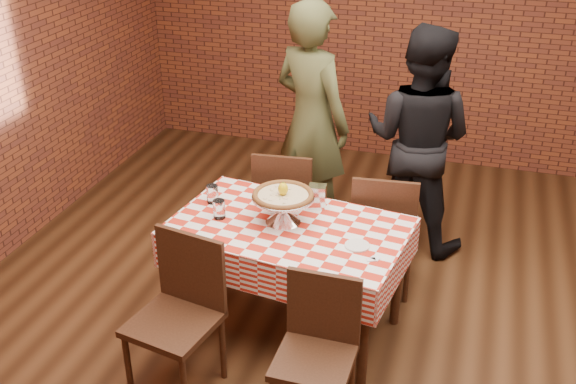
% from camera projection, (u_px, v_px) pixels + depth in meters
% --- Properties ---
extents(ground, '(6.00, 6.00, 0.00)m').
position_uv_depth(ground, '(357.00, 351.00, 4.19)').
color(ground, black).
rests_on(ground, ground).
extents(back_wall, '(5.50, 0.00, 5.50)m').
position_uv_depth(back_wall, '(433.00, 10.00, 6.08)').
color(back_wall, brown).
rests_on(back_wall, ground).
extents(table, '(1.46, 0.99, 0.75)m').
position_uv_depth(table, '(289.00, 279.00, 4.23)').
color(table, '#3D2314').
rests_on(table, ground).
extents(tablecloth, '(1.50, 1.04, 0.24)m').
position_uv_depth(tablecloth, '(289.00, 242.00, 4.11)').
color(tablecloth, red).
rests_on(tablecloth, table).
extents(pizza_stand, '(0.49, 0.49, 0.17)m').
position_uv_depth(pizza_stand, '(283.00, 209.00, 4.06)').
color(pizza_stand, silver).
rests_on(pizza_stand, tablecloth).
extents(pizza, '(0.47, 0.47, 0.03)m').
position_uv_depth(pizza, '(283.00, 196.00, 4.02)').
color(pizza, beige).
rests_on(pizza, pizza_stand).
extents(lemon, '(0.08, 0.08, 0.08)m').
position_uv_depth(lemon, '(283.00, 189.00, 3.99)').
color(lemon, yellow).
rests_on(lemon, pizza).
extents(water_glass_left, '(0.08, 0.08, 0.12)m').
position_uv_depth(water_glass_left, '(219.00, 209.00, 4.11)').
color(water_glass_left, white).
rests_on(water_glass_left, tablecloth).
extents(water_glass_right, '(0.08, 0.08, 0.12)m').
position_uv_depth(water_glass_right, '(212.00, 194.00, 4.29)').
color(water_glass_right, white).
rests_on(water_glass_right, tablecloth).
extents(side_plate, '(0.16, 0.16, 0.01)m').
position_uv_depth(side_plate, '(357.00, 246.00, 3.84)').
color(side_plate, white).
rests_on(side_plate, tablecloth).
extents(sweetener_packet_a, '(0.06, 0.05, 0.00)m').
position_uv_depth(sweetener_packet_a, '(371.00, 260.00, 3.72)').
color(sweetener_packet_a, white).
rests_on(sweetener_packet_a, tablecloth).
extents(sweetener_packet_b, '(0.06, 0.05, 0.00)m').
position_uv_depth(sweetener_packet_b, '(375.00, 258.00, 3.73)').
color(sweetener_packet_b, white).
rests_on(sweetener_packet_b, tablecloth).
extents(condiment_caddy, '(0.12, 0.10, 0.15)m').
position_uv_depth(condiment_caddy, '(317.00, 197.00, 4.22)').
color(condiment_caddy, silver).
rests_on(condiment_caddy, tablecloth).
extents(chair_near_left, '(0.51, 0.51, 0.92)m').
position_uv_depth(chair_near_left, '(173.00, 322.00, 3.71)').
color(chair_near_left, '#3D2314').
rests_on(chair_near_left, ground).
extents(chair_near_right, '(0.39, 0.39, 0.87)m').
position_uv_depth(chair_near_right, '(314.00, 364.00, 3.45)').
color(chair_near_right, '#3D2314').
rests_on(chair_near_right, ground).
extents(chair_far_left, '(0.46, 0.46, 0.90)m').
position_uv_depth(chair_far_left, '(287.00, 202.00, 4.97)').
color(chair_far_left, '#3D2314').
rests_on(chair_far_left, ground).
extents(chair_far_right, '(0.46, 0.46, 0.90)m').
position_uv_depth(chair_far_right, '(384.00, 228.00, 4.63)').
color(chair_far_right, '#3D2314').
rests_on(chair_far_right, ground).
extents(diner_olive, '(0.80, 0.69, 1.84)m').
position_uv_depth(diner_olive, '(312.00, 122.00, 5.10)').
color(diner_olive, '#444928').
rests_on(diner_olive, ground).
extents(diner_black, '(0.95, 0.81, 1.70)m').
position_uv_depth(diner_black, '(418.00, 139.00, 4.99)').
color(diner_black, black).
rests_on(diner_black, ground).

